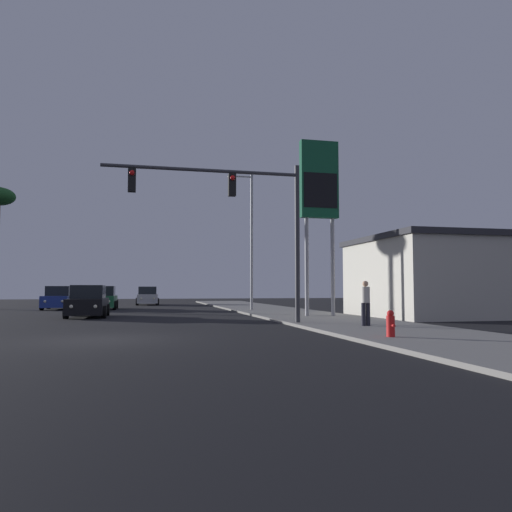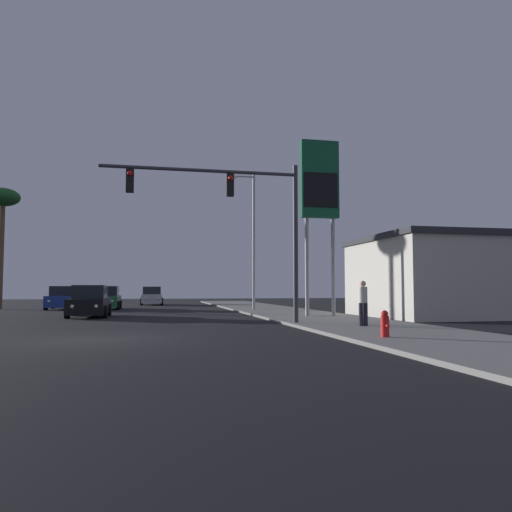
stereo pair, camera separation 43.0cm
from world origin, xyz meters
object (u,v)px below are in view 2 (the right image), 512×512
Objects in this scene: car_silver at (152,297)px; car_green at (107,299)px; car_blue at (63,299)px; palm_tree_mid at (3,204)px; car_black at (90,303)px; street_lamp at (252,234)px; gas_station_sign at (320,189)px; traffic_light_mast at (241,208)px; pedestrian_on_sidewalk at (363,301)px; fire_hydrant at (385,324)px.

car_silver is 1.00× the size of car_green.
palm_tree_mid reaches higher than car_blue.
palm_tree_mid is (-7.59, 11.73, 6.97)m from car_black.
car_blue and car_black have the same top height.
gas_station_sign is (1.88, -8.22, 1.50)m from street_lamp.
gas_station_sign is at bearing 41.94° from traffic_light_mast.
street_lamp is 5.39× the size of pedestrian_on_sidewalk.
car_silver is 0.49× the size of palm_tree_mid.
palm_tree_mid is at bearing 36.45° from car_silver.
street_lamp is (9.70, -5.73, 4.36)m from car_green.
street_lamp is 8.57m from gas_station_sign.
palm_tree_mid is (-4.51, 0.94, 6.97)m from car_blue.
car_silver and car_green have the same top height.
car_green is 2.59× the size of pedestrian_on_sidewalk.
street_lamp and gas_station_sign have the same top height.
pedestrian_on_sidewalk is at bearing 104.78° from car_silver.
traffic_light_mast is 4.76× the size of pedestrian_on_sidewalk.
gas_station_sign is 24.61m from palm_tree_mid.
car_blue is at bearing 117.39° from traffic_light_mast.
car_blue is at bearing 135.48° from gas_station_sign.
car_green is 0.54× the size of traffic_light_mast.
car_black is (-3.28, -19.60, 0.00)m from car_silver.
traffic_light_mast is 0.89× the size of palm_tree_mid.
palm_tree_mid is at bearing -9.73° from car_green.
pedestrian_on_sidewalk reaches higher than car_blue.
palm_tree_mid is (-19.19, 15.37, 1.12)m from gas_station_sign.
pedestrian_on_sidewalk is at bearing 74.06° from fire_hydrant.
car_black is 17.46m from fire_hydrant.
car_blue and car_green have the same top height.
street_lamp is (3.03, 12.63, 0.36)m from traffic_light_mast.
car_black is (-0.01, -10.31, 0.00)m from car_green.
car_black is 5.69× the size of fire_hydrant.
car_green is 10.31m from car_black.
pedestrian_on_sidewalk reaches higher than car_black.
gas_station_sign is at bearing 110.25° from car_silver.
gas_station_sign reaches higher than fire_hydrant.
fire_hydrant is at bearing 101.25° from car_silver.
traffic_light_mast is 24.58m from palm_tree_mid.
street_lamp is at bearing 155.00° from car_blue.
pedestrian_on_sidewalk is (10.88, -10.41, 0.27)m from car_black.
car_green is (-3.27, -9.29, 0.00)m from car_silver.
pedestrian_on_sidewalk is at bearing -50.16° from palm_tree_mid.
car_green is 19.05m from gas_station_sign.
car_silver and car_black have the same top height.
car_black is 15.06m from pedestrian_on_sidewalk.
car_black is 0.48× the size of gas_station_sign.
traffic_light_mast is (9.76, -18.84, 4.00)m from car_blue.
street_lamp is 18.90m from palm_tree_mid.
car_blue is 1.00× the size of car_green.
fire_hydrant is (-1.88, -10.86, -6.13)m from gas_station_sign.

